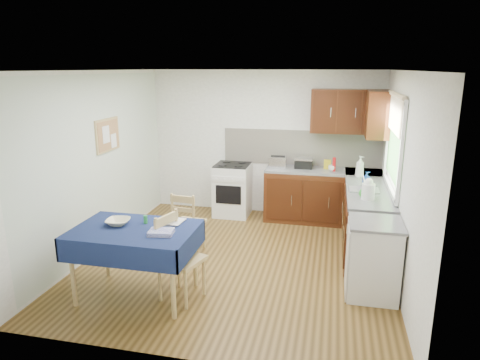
% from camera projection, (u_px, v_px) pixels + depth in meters
% --- Properties ---
extents(floor, '(4.20, 4.20, 0.00)m').
position_uv_depth(floor, '(238.00, 260.00, 5.81)').
color(floor, '#473112').
rests_on(floor, ground).
extents(ceiling, '(4.00, 4.20, 0.02)m').
position_uv_depth(ceiling, '(237.00, 70.00, 5.18)').
color(ceiling, silver).
rests_on(ceiling, wall_back).
extents(wall_back, '(4.00, 0.02, 2.50)m').
position_uv_depth(wall_back, '(264.00, 143.00, 7.48)').
color(wall_back, silver).
rests_on(wall_back, ground).
extents(wall_front, '(4.00, 0.02, 2.50)m').
position_uv_depth(wall_front, '(181.00, 229.00, 3.51)').
color(wall_front, silver).
rests_on(wall_front, ground).
extents(wall_left, '(0.02, 4.20, 2.50)m').
position_uv_depth(wall_left, '(97.00, 163.00, 5.91)').
color(wall_left, silver).
rests_on(wall_left, ground).
extents(wall_right, '(0.02, 4.20, 2.50)m').
position_uv_depth(wall_right, '(401.00, 179.00, 5.08)').
color(wall_right, silver).
rests_on(wall_right, ground).
extents(base_cabinets, '(1.90, 2.30, 0.86)m').
position_uv_depth(base_cabinets, '(341.00, 208.00, 6.61)').
color(base_cabinets, black).
rests_on(base_cabinets, ground).
extents(worktop_back, '(1.90, 0.60, 0.04)m').
position_uv_depth(worktop_back, '(323.00, 171.00, 7.07)').
color(worktop_back, slate).
rests_on(worktop_back, base_cabinets).
extents(worktop_right, '(0.60, 1.70, 0.04)m').
position_uv_depth(worktop_right, '(369.00, 192.00, 5.85)').
color(worktop_right, slate).
rests_on(worktop_right, base_cabinets).
extents(worktop_corner, '(0.60, 0.60, 0.04)m').
position_uv_depth(worktop_corner, '(364.00, 173.00, 6.93)').
color(worktop_corner, slate).
rests_on(worktop_corner, base_cabinets).
extents(splashback, '(2.70, 0.02, 0.60)m').
position_uv_depth(splashback, '(301.00, 148.00, 7.34)').
color(splashback, beige).
rests_on(splashback, wall_back).
extents(upper_cabinets, '(1.20, 0.85, 0.70)m').
position_uv_depth(upper_cabinets, '(357.00, 112.00, 6.72)').
color(upper_cabinets, black).
rests_on(upper_cabinets, wall_back).
extents(stove, '(0.60, 0.61, 0.92)m').
position_uv_depth(stove, '(233.00, 190.00, 7.50)').
color(stove, silver).
rests_on(stove, ground).
extents(window, '(0.04, 1.48, 1.26)m').
position_uv_depth(window, '(395.00, 137.00, 5.64)').
color(window, '#254E20').
rests_on(window, wall_right).
extents(fridge, '(0.58, 0.60, 0.89)m').
position_uv_depth(fridge, '(373.00, 259.00, 4.83)').
color(fridge, silver).
rests_on(fridge, ground).
extents(corkboard, '(0.04, 0.62, 0.47)m').
position_uv_depth(corkboard, '(108.00, 135.00, 6.10)').
color(corkboard, tan).
rests_on(corkboard, wall_left).
extents(dining_table, '(1.35, 0.91, 0.82)m').
position_uv_depth(dining_table, '(135.00, 237.00, 4.73)').
color(dining_table, '#101B43').
rests_on(dining_table, ground).
extents(chair_far, '(0.43, 0.43, 0.89)m').
position_uv_depth(chair_far, '(187.00, 221.00, 5.94)').
color(chair_far, tan).
rests_on(chair_far, ground).
extents(chair_near, '(0.54, 0.54, 0.98)m').
position_uv_depth(chair_near, '(178.00, 255.00, 4.75)').
color(chair_near, tan).
rests_on(chair_near, ground).
extents(toaster, '(0.28, 0.17, 0.21)m').
position_uv_depth(toaster, '(278.00, 162.00, 7.16)').
color(toaster, silver).
rests_on(toaster, worktop_back).
extents(sandwich_press, '(0.29, 0.25, 0.17)m').
position_uv_depth(sandwich_press, '(304.00, 163.00, 7.16)').
color(sandwich_press, black).
rests_on(sandwich_press, worktop_back).
extents(sauce_bottle, '(0.05, 0.05, 0.23)m').
position_uv_depth(sauce_bottle, '(334.00, 164.00, 6.92)').
color(sauce_bottle, red).
rests_on(sauce_bottle, worktop_back).
extents(yellow_packet, '(0.13, 0.10, 0.15)m').
position_uv_depth(yellow_packet, '(327.00, 164.00, 7.10)').
color(yellow_packet, gold).
rests_on(yellow_packet, worktop_back).
extents(dish_rack, '(0.39, 0.30, 0.19)m').
position_uv_depth(dish_rack, '(364.00, 189.00, 5.85)').
color(dish_rack, gray).
rests_on(dish_rack, worktop_right).
extents(kettle, '(0.17, 0.17, 0.28)m').
position_uv_depth(kettle, '(368.00, 190.00, 5.43)').
color(kettle, silver).
rests_on(kettle, worktop_right).
extents(cup, '(0.13, 0.13, 0.09)m').
position_uv_depth(cup, '(332.00, 168.00, 6.96)').
color(cup, silver).
rests_on(cup, worktop_back).
extents(soap_bottle_a, '(0.18, 0.18, 0.33)m').
position_uv_depth(soap_bottle_a, '(360.00, 167.00, 6.51)').
color(soap_bottle_a, silver).
rests_on(soap_bottle_a, worktop_right).
extents(soap_bottle_b, '(0.11, 0.11, 0.21)m').
position_uv_depth(soap_bottle_b, '(366.00, 179.00, 6.03)').
color(soap_bottle_b, '#1B41A1').
rests_on(soap_bottle_b, worktop_right).
extents(soap_bottle_c, '(0.14, 0.14, 0.16)m').
position_uv_depth(soap_bottle_c, '(364.00, 191.00, 5.54)').
color(soap_bottle_c, '#268E27').
rests_on(soap_bottle_c, worktop_right).
extents(plate_bowl, '(0.30, 0.30, 0.06)m').
position_uv_depth(plate_bowl, '(118.00, 222.00, 4.82)').
color(plate_bowl, beige).
rests_on(plate_bowl, dining_table).
extents(book, '(0.20, 0.26, 0.02)m').
position_uv_depth(book, '(168.00, 221.00, 4.91)').
color(book, white).
rests_on(book, dining_table).
extents(spice_jar, '(0.05, 0.05, 0.09)m').
position_uv_depth(spice_jar, '(146.00, 219.00, 4.85)').
color(spice_jar, '#258939').
rests_on(spice_jar, dining_table).
extents(tea_towel, '(0.28, 0.23, 0.05)m').
position_uv_depth(tea_towel, '(161.00, 232.00, 4.54)').
color(tea_towel, navy).
rests_on(tea_towel, dining_table).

